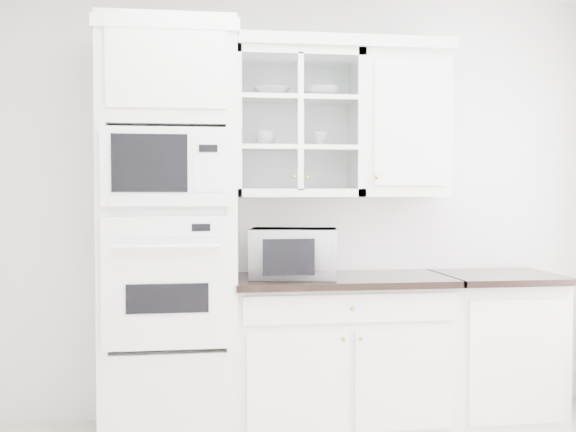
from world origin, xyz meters
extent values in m
cube|color=white|center=(0.00, 1.74, 1.35)|extent=(4.00, 0.02, 2.70)
cube|color=white|center=(-0.75, 1.43, 1.20)|extent=(0.76, 0.65, 2.40)
cube|color=white|center=(-0.75, 1.09, 0.94)|extent=(0.70, 0.03, 0.72)
cube|color=black|center=(-0.75, 1.07, 0.86)|extent=(0.44, 0.01, 0.16)
cube|color=white|center=(-0.75, 1.09, 1.56)|extent=(0.70, 0.03, 0.43)
cube|color=black|center=(-0.84, 1.07, 1.58)|extent=(0.40, 0.01, 0.31)
cube|color=white|center=(0.28, 1.45, 0.44)|extent=(1.30, 0.60, 0.88)
cube|color=black|center=(0.28, 1.42, 0.90)|extent=(1.32, 0.67, 0.04)
cube|color=white|center=(1.28, 1.45, 0.44)|extent=(0.70, 0.60, 0.88)
cube|color=black|center=(1.28, 1.42, 0.90)|extent=(0.72, 0.67, 0.04)
cube|color=white|center=(0.03, 1.58, 1.85)|extent=(0.80, 0.33, 0.90)
cube|color=white|center=(0.03, 1.58, 1.70)|extent=(0.74, 0.29, 0.02)
cube|color=white|center=(0.03, 1.58, 2.00)|extent=(0.74, 0.29, 0.02)
cube|color=white|center=(0.71, 1.58, 1.85)|extent=(0.55, 0.33, 0.90)
cube|color=white|center=(-0.07, 1.56, 2.33)|extent=(2.14, 0.38, 0.07)
imported|color=white|center=(-0.01, 1.40, 1.07)|extent=(0.58, 0.51, 0.29)
imported|color=white|center=(-0.13, 1.57, 2.04)|extent=(0.26, 0.26, 0.06)
imported|color=white|center=(0.18, 1.59, 2.04)|extent=(0.28, 0.28, 0.07)
imported|color=white|center=(-0.16, 1.59, 1.76)|extent=(0.15, 0.15, 0.10)
imported|color=white|center=(0.18, 1.59, 1.76)|extent=(0.11, 0.11, 0.09)
camera|label=1|loc=(-0.67, -2.83, 1.44)|focal=45.00mm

